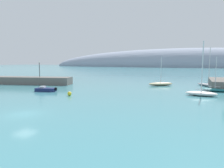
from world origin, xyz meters
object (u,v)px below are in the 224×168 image
at_px(sailboat_white_near_shore, 201,93).
at_px(sailboat_sand_mid_mooring, 161,84).
at_px(sailboat_teal_outer_mooring, 215,89).
at_px(sailboat_grey_end_of_line, 208,85).
at_px(mooring_buoy_yellow, 69,94).
at_px(harbor_lamp_post, 39,68).
at_px(motorboat_navy_foreground, 46,89).

xyz_separation_m(sailboat_white_near_shore, sailboat_sand_mid_mooring, (-9.83, 13.93, -0.05)).
height_order(sailboat_teal_outer_mooring, sailboat_grey_end_of_line, sailboat_grey_end_of_line).
bearing_deg(sailboat_white_near_shore, sailboat_teal_outer_mooring, -107.71).
distance_m(sailboat_teal_outer_mooring, sailboat_grey_end_of_line, 9.65).
bearing_deg(mooring_buoy_yellow, harbor_lamp_post, 145.14).
bearing_deg(sailboat_grey_end_of_line, motorboat_navy_foreground, 88.71).
height_order(sailboat_sand_mid_mooring, sailboat_grey_end_of_line, sailboat_grey_end_of_line).
distance_m(sailboat_sand_mid_mooring, harbor_lamp_post, 34.35).
height_order(sailboat_sand_mid_mooring, motorboat_navy_foreground, sailboat_sand_mid_mooring).
xyz_separation_m(sailboat_grey_end_of_line, mooring_buoy_yellow, (-25.82, -26.55, -0.05)).
relative_size(sailboat_teal_outer_mooring, motorboat_navy_foreground, 1.57).
distance_m(sailboat_sand_mid_mooring, motorboat_navy_foreground, 30.08).
xyz_separation_m(sailboat_teal_outer_mooring, harbor_lamp_post, (-45.23, -3.93, 4.44)).
height_order(sailboat_grey_end_of_line, harbor_lamp_post, sailboat_grey_end_of_line).
xyz_separation_m(sailboat_sand_mid_mooring, motorboat_navy_foreground, (-21.94, -20.58, -0.11)).
relative_size(sailboat_sand_mid_mooring, motorboat_navy_foreground, 1.62).
bearing_deg(sailboat_white_near_shore, sailboat_grey_end_of_line, -93.20).
relative_size(sailboat_teal_outer_mooring, mooring_buoy_yellow, 9.49).
bearing_deg(sailboat_grey_end_of_line, harbor_lamp_post, 70.81).
xyz_separation_m(sailboat_white_near_shore, sailboat_teal_outer_mooring, (2.97, 7.39, -0.16)).
distance_m(sailboat_white_near_shore, mooring_buoy_yellow, 25.47).
height_order(sailboat_white_near_shore, motorboat_navy_foreground, sailboat_white_near_shore).
relative_size(sailboat_white_near_shore, sailboat_sand_mid_mooring, 1.33).
xyz_separation_m(sailboat_sand_mid_mooring, sailboat_teal_outer_mooring, (12.80, -6.54, -0.10)).
bearing_deg(sailboat_sand_mid_mooring, sailboat_white_near_shore, -87.98).
distance_m(sailboat_white_near_shore, sailboat_grey_end_of_line, 17.15).
distance_m(sailboat_sand_mid_mooring, sailboat_teal_outer_mooring, 14.38).
bearing_deg(sailboat_sand_mid_mooring, sailboat_teal_outer_mooring, -60.27).
bearing_deg(harbor_lamp_post, sailboat_sand_mid_mooring, 17.90).
bearing_deg(motorboat_navy_foreground, sailboat_teal_outer_mooring, -172.64).
height_order(sailboat_sand_mid_mooring, mooring_buoy_yellow, sailboat_sand_mid_mooring).
bearing_deg(sailboat_sand_mid_mooring, sailboat_grey_end_of_line, -18.84).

